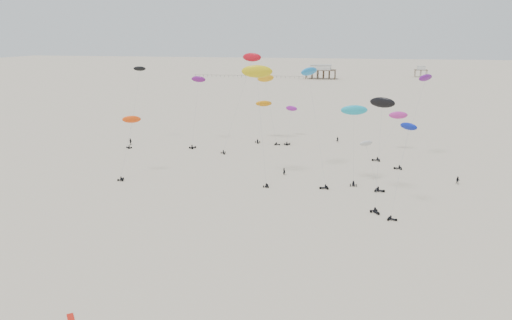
% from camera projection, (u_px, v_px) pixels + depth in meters
% --- Properties ---
extents(ground_plane, '(900.00, 900.00, 0.00)m').
position_uv_depth(ground_plane, '(313.00, 111.00, 204.41)').
color(ground_plane, beige).
extents(pavilion_main, '(21.00, 13.00, 9.80)m').
position_uv_depth(pavilion_main, '(321.00, 73.00, 347.56)').
color(pavilion_main, brown).
rests_on(pavilion_main, ground).
extents(pavilion_small, '(9.00, 7.00, 8.00)m').
position_uv_depth(pavilion_small, '(421.00, 72.00, 361.96)').
color(pavilion_small, brown).
rests_on(pavilion_small, ground).
extents(pier_fence, '(80.20, 0.20, 1.50)m').
position_uv_depth(pier_fence, '(248.00, 76.00, 358.97)').
color(pier_fence, black).
rests_on(pier_fence, ground).
extents(rig_0, '(5.33, 10.71, 12.34)m').
position_uv_depth(rig_0, '(262.00, 112.00, 147.74)').
color(rig_0, black).
rests_on(rig_0, ground).
extents(rig_1, '(4.35, 8.21, 13.46)m').
position_uv_depth(rig_1, '(129.00, 134.00, 109.29)').
color(rig_1, black).
rests_on(rig_1, ground).
extents(rig_2, '(3.88, 13.73, 22.92)m').
position_uv_depth(rig_2, '(137.00, 89.00, 142.00)').
color(rig_2, black).
rests_on(rig_2, ground).
extents(rig_3, '(10.31, 6.95, 26.08)m').
position_uv_depth(rig_3, '(248.00, 71.00, 128.73)').
color(rig_3, black).
rests_on(rig_3, ground).
extents(rig_4, '(4.09, 15.32, 14.84)m').
position_uv_depth(rig_4, '(290.00, 118.00, 148.95)').
color(rig_4, black).
rests_on(rig_4, ground).
extents(rig_5, '(5.28, 13.71, 20.27)m').
position_uv_depth(rig_5, '(381.00, 123.00, 92.31)').
color(rig_5, black).
rests_on(rig_5, ground).
extents(rig_6, '(4.99, 9.53, 16.20)m').
position_uv_depth(rig_6, '(404.00, 152.00, 86.44)').
color(rig_6, black).
rests_on(rig_6, ground).
extents(rig_7, '(5.83, 4.82, 16.91)m').
position_uv_depth(rig_7, '(354.00, 122.00, 102.47)').
color(rig_7, black).
rests_on(rig_7, ground).
extents(rig_8, '(9.00, 15.14, 16.35)m').
position_uv_depth(rig_8, '(394.00, 124.00, 131.04)').
color(rig_8, black).
rests_on(rig_8, ground).
extents(rig_9, '(5.80, 8.44, 9.91)m').
position_uv_depth(rig_9, '(373.00, 166.00, 101.89)').
color(rig_9, black).
rests_on(rig_9, ground).
extents(rig_10, '(9.19, 15.71, 23.27)m').
position_uv_depth(rig_10, '(420.00, 95.00, 120.97)').
color(rig_10, black).
rests_on(rig_10, ground).
extents(rig_11, '(8.68, 17.12, 25.55)m').
position_uv_depth(rig_11, '(311.00, 89.00, 108.60)').
color(rig_11, black).
rests_on(rig_11, ground).
extents(rig_12, '(7.96, 8.39, 19.73)m').
position_uv_depth(rig_12, '(267.00, 84.00, 142.92)').
color(rig_12, black).
rests_on(rig_12, ground).
extents(rig_13, '(7.31, 8.43, 24.77)m').
position_uv_depth(rig_13, '(258.00, 78.00, 103.39)').
color(rig_13, black).
rests_on(rig_13, ground).
extents(rig_14, '(4.85, 12.73, 19.92)m').
position_uv_depth(rig_14, '(197.00, 95.00, 141.50)').
color(rig_14, black).
rests_on(rig_14, ground).
extents(spectator_0, '(0.84, 0.74, 1.93)m').
position_uv_depth(spectator_0, '(284.00, 175.00, 111.70)').
color(spectator_0, black).
rests_on(spectator_0, ground).
extents(spectator_1, '(1.06, 0.74, 1.99)m').
position_uv_depth(spectator_1, '(457.00, 184.00, 104.84)').
color(spectator_1, black).
rests_on(spectator_1, ground).
extents(spectator_2, '(1.50, 1.05, 2.30)m').
position_uv_depth(spectator_2, '(131.00, 145.00, 141.81)').
color(spectator_2, black).
rests_on(spectator_2, ground).
extents(spectator_3, '(0.72, 0.50, 1.96)m').
position_uv_depth(spectator_3, '(337.00, 142.00, 145.25)').
color(spectator_3, black).
rests_on(spectator_3, ground).
extents(grounded_kite_b, '(1.66, 1.85, 0.07)m').
position_uv_depth(grounded_kite_b, '(71.00, 318.00, 55.59)').
color(grounded_kite_b, red).
rests_on(grounded_kite_b, ground).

